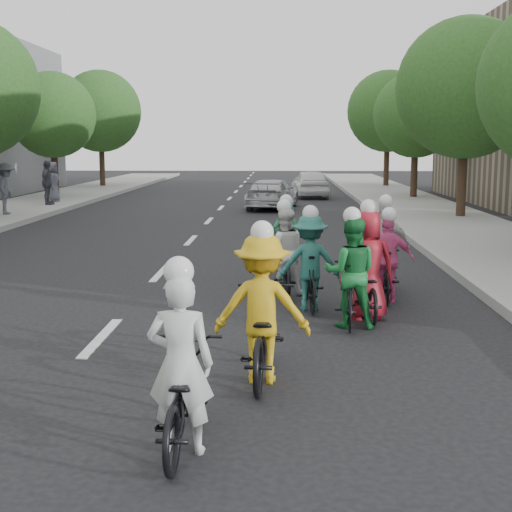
# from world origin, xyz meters

# --- Properties ---
(ground) EXTENTS (120.00, 120.00, 0.00)m
(ground) POSITION_xyz_m (0.00, 0.00, 0.00)
(ground) COLOR black
(ground) RESTS_ON ground
(sidewalk_right) EXTENTS (4.00, 80.00, 0.15)m
(sidewalk_right) POSITION_xyz_m (8.00, 10.00, 0.07)
(sidewalk_right) COLOR gray
(sidewalk_right) RESTS_ON ground
(curb_right) EXTENTS (0.18, 80.00, 0.18)m
(curb_right) POSITION_xyz_m (6.05, 10.00, 0.09)
(curb_right) COLOR #999993
(curb_right) RESTS_ON ground
(tree_l_4) EXTENTS (4.00, 4.00, 5.97)m
(tree_l_4) POSITION_xyz_m (-8.20, 24.00, 3.96)
(tree_l_4) COLOR black
(tree_l_4) RESTS_ON ground
(tree_l_5) EXTENTS (4.80, 4.80, 6.93)m
(tree_l_5) POSITION_xyz_m (-8.20, 33.00, 4.52)
(tree_l_5) COLOR black
(tree_l_5) RESTS_ON ground
(tree_r_1) EXTENTS (4.80, 4.80, 6.93)m
(tree_r_1) POSITION_xyz_m (8.80, 15.60, 4.52)
(tree_r_1) COLOR black
(tree_r_1) RESTS_ON ground
(tree_r_2) EXTENTS (4.00, 4.00, 5.97)m
(tree_r_2) POSITION_xyz_m (8.80, 24.60, 3.96)
(tree_r_2) COLOR black
(tree_r_2) RESTS_ON ground
(tree_r_3) EXTENTS (4.80, 4.80, 6.93)m
(tree_r_3) POSITION_xyz_m (8.80, 33.60, 4.52)
(tree_r_3) COLOR black
(tree_r_3) RESTS_ON ground
(cyclist_0) EXTENTS (0.66, 1.75, 1.74)m
(cyclist_0) POSITION_xyz_m (1.63, -3.56, 0.56)
(cyclist_0) COLOR black
(cyclist_0) RESTS_ON ground
(cyclist_1) EXTENTS (0.83, 1.65, 1.77)m
(cyclist_1) POSITION_xyz_m (3.52, 0.78, 0.67)
(cyclist_1) COLOR black
(cyclist_1) RESTS_ON ground
(cyclist_2) EXTENTS (1.13, 1.96, 1.84)m
(cyclist_2) POSITION_xyz_m (2.29, -1.69, 0.67)
(cyclist_2) COLOR black
(cyclist_2) RESTS_ON ground
(cyclist_3) EXTENTS (0.90, 1.54, 1.63)m
(cyclist_3) POSITION_xyz_m (4.31, 2.45, 0.59)
(cyclist_3) COLOR black
(cyclist_3) RESTS_ON ground
(cyclist_4) EXTENTS (0.86, 1.72, 1.85)m
(cyclist_4) POSITION_xyz_m (3.82, 1.26, 0.64)
(cyclist_4) COLOR black
(cyclist_4) RESTS_ON ground
(cyclist_5) EXTENTS (0.61, 1.69, 1.70)m
(cyclist_5) POSITION_xyz_m (2.60, 4.25, 0.60)
(cyclist_5) COLOR black
(cyclist_5) RESTS_ON ground
(cyclist_6) EXTENTS (0.80, 1.87, 1.70)m
(cyclist_6) POSITION_xyz_m (2.55, 3.02, 0.60)
(cyclist_6) COLOR black
(cyclist_6) RESTS_ON ground
(cyclist_7) EXTENTS (1.04, 1.56, 1.71)m
(cyclist_7) POSITION_xyz_m (2.97, 1.83, 0.66)
(cyclist_7) COLOR black
(cyclist_7) RESTS_ON ground
(cyclist_8) EXTENTS (0.96, 1.66, 1.75)m
(cyclist_8) POSITION_xyz_m (4.42, 3.66, 0.60)
(cyclist_8) COLOR black
(cyclist_8) RESTS_ON ground
(follow_car_lead) EXTENTS (2.41, 4.38, 1.20)m
(follow_car_lead) POSITION_xyz_m (2.13, 19.73, 0.60)
(follow_car_lead) COLOR #B9B9BE
(follow_car_lead) RESTS_ON ground
(follow_car_trail) EXTENTS (1.97, 4.17, 1.38)m
(follow_car_trail) POSITION_xyz_m (3.94, 26.02, 0.69)
(follow_car_trail) COLOR white
(follow_car_trail) RESTS_ON ground
(spectator_0) EXTENTS (0.94, 1.31, 1.83)m
(spectator_0) POSITION_xyz_m (-7.32, 15.62, 1.06)
(spectator_0) COLOR #494A55
(spectator_0) RESTS_ON sidewalk_left
(spectator_1) EXTENTS (0.45, 1.07, 1.82)m
(spectator_1) POSITION_xyz_m (-7.13, 19.58, 1.06)
(spectator_1) COLOR #4B4C57
(spectator_1) RESTS_ON sidewalk_left
(spectator_2) EXTENTS (0.60, 0.88, 1.72)m
(spectator_2) POSITION_xyz_m (-7.39, 21.11, 1.01)
(spectator_2) COLOR #51535F
(spectator_2) RESTS_ON sidewalk_left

